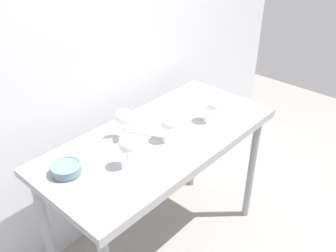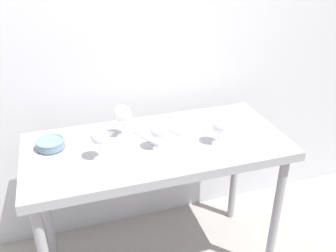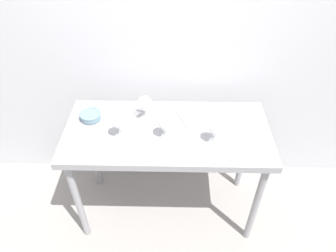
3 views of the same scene
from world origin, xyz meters
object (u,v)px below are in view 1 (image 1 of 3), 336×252
at_px(tasting_sheet_upper, 191,100).
at_px(tasting_bowl, 66,168).
at_px(wine_glass_near_right, 211,104).
at_px(open_notebook, 156,121).
at_px(wine_glass_far_left, 124,118).
at_px(wine_glass_near_center, 168,123).
at_px(wine_glass_near_left, 127,146).
at_px(tasting_sheet_lower, 99,150).

bearing_deg(tasting_sheet_upper, tasting_bowl, -153.56).
xyz_separation_m(wine_glass_near_right, open_notebook, (-0.22, 0.23, -0.11)).
bearing_deg(wine_glass_far_left, wine_glass_near_right, -26.18).
relative_size(wine_glass_near_center, wine_glass_far_left, 0.85).
relative_size(wine_glass_near_right, tasting_sheet_upper, 0.58).
relative_size(wine_glass_near_left, open_notebook, 0.45).
bearing_deg(tasting_sheet_upper, wine_glass_near_left, -139.70).
relative_size(wine_glass_far_left, tasting_sheet_lower, 0.90).
relative_size(tasting_sheet_upper, tasting_sheet_lower, 1.35).
height_order(wine_glass_far_left, tasting_sheet_upper, wine_glass_far_left).
relative_size(wine_glass_near_right, open_notebook, 0.42).
height_order(wine_glass_far_left, tasting_bowl, wine_glass_far_left).
bearing_deg(wine_glass_near_center, open_notebook, 61.30).
relative_size(wine_glass_far_left, tasting_sheet_upper, 0.67).
distance_m(wine_glass_far_left, tasting_sheet_upper, 0.61).
bearing_deg(wine_glass_near_center, wine_glass_near_right, -7.79).
bearing_deg(tasting_bowl, wine_glass_near_center, -17.88).
distance_m(wine_glass_near_left, tasting_bowl, 0.31).
xyz_separation_m(tasting_sheet_lower, tasting_bowl, (-0.22, -0.03, 0.03)).
height_order(wine_glass_near_center, tasting_sheet_lower, wine_glass_near_center).
xyz_separation_m(wine_glass_near_right, tasting_sheet_upper, (0.14, 0.25, -0.11)).
relative_size(wine_glass_near_right, wine_glass_near_left, 0.94).
bearing_deg(wine_glass_near_center, tasting_sheet_upper, 24.71).
bearing_deg(open_notebook, tasting_sheet_lower, 154.59).
distance_m(wine_glass_near_center, tasting_sheet_upper, 0.51).
xyz_separation_m(wine_glass_far_left, tasting_sheet_lower, (-0.16, 0.02, -0.13)).
xyz_separation_m(wine_glass_far_left, open_notebook, (0.25, -0.00, -0.13)).
height_order(wine_glass_far_left, open_notebook, wine_glass_far_left).
distance_m(tasting_sheet_upper, tasting_bowl, 0.99).
bearing_deg(wine_glass_far_left, wine_glass_near_left, -128.80).
xyz_separation_m(wine_glass_near_right, wine_glass_near_left, (-0.62, 0.04, 0.01)).
xyz_separation_m(tasting_sheet_upper, tasting_bowl, (-0.99, -0.04, 0.03)).
relative_size(wine_glass_near_right, tasting_sheet_lower, 0.78).
height_order(wine_glass_near_right, tasting_bowl, wine_glass_near_right).
bearing_deg(wine_glass_far_left, open_notebook, -0.03).
distance_m(wine_glass_near_center, tasting_sheet_lower, 0.39).
distance_m(open_notebook, tasting_sheet_upper, 0.35).
distance_m(wine_glass_far_left, tasting_sheet_lower, 0.21).
height_order(wine_glass_near_right, wine_glass_near_left, wine_glass_near_left).
distance_m(wine_glass_near_left, open_notebook, 0.46).
height_order(wine_glass_near_center, tasting_bowl, wine_glass_near_center).
height_order(wine_glass_near_right, wine_glass_far_left, wine_glass_far_left).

